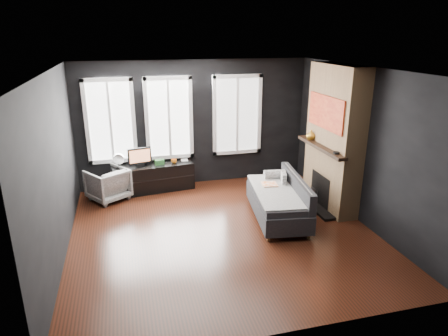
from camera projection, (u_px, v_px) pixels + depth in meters
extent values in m
plane|color=black|center=(223.00, 232.00, 6.79)|extent=(5.00, 5.00, 0.00)
plane|color=white|center=(222.00, 70.00, 5.92)|extent=(5.00, 5.00, 0.00)
cube|color=black|center=(194.00, 124.00, 8.65)|extent=(5.00, 0.02, 2.70)
cube|color=black|center=(55.00, 169.00, 5.77)|extent=(0.02, 5.00, 2.70)
cube|color=black|center=(362.00, 146.00, 6.94)|extent=(0.02, 5.00, 2.70)
cube|color=gray|center=(283.00, 181.00, 7.53)|extent=(0.18, 0.35, 0.34)
imported|color=silver|center=(108.00, 183.00, 8.02)|extent=(0.94, 0.93, 0.72)
imported|color=orange|center=(174.00, 161.00, 8.50)|extent=(0.15, 0.14, 0.12)
imported|color=#BCAA95|center=(181.00, 156.00, 8.66)|extent=(0.15, 0.03, 0.20)
cube|color=#316D34|center=(159.00, 162.00, 8.42)|extent=(0.21, 0.14, 0.11)
imported|color=gold|center=(311.00, 135.00, 7.81)|extent=(0.20, 0.21, 0.19)
cylinder|color=black|center=(336.00, 153.00, 6.92)|extent=(0.12, 0.12, 0.04)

